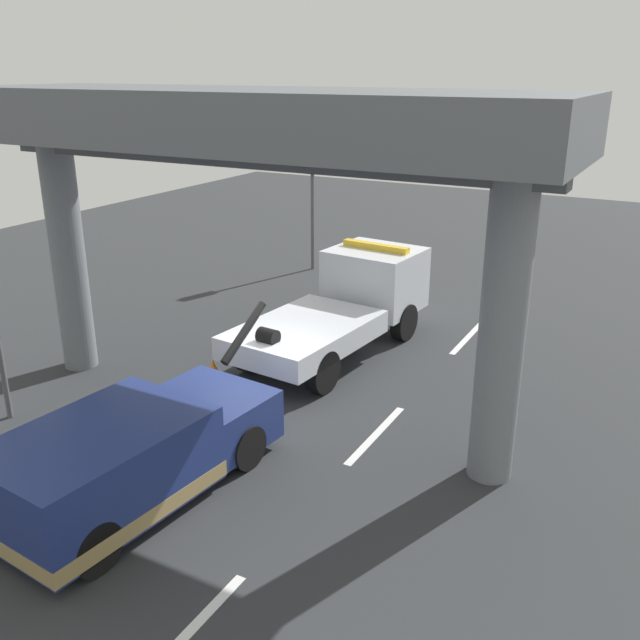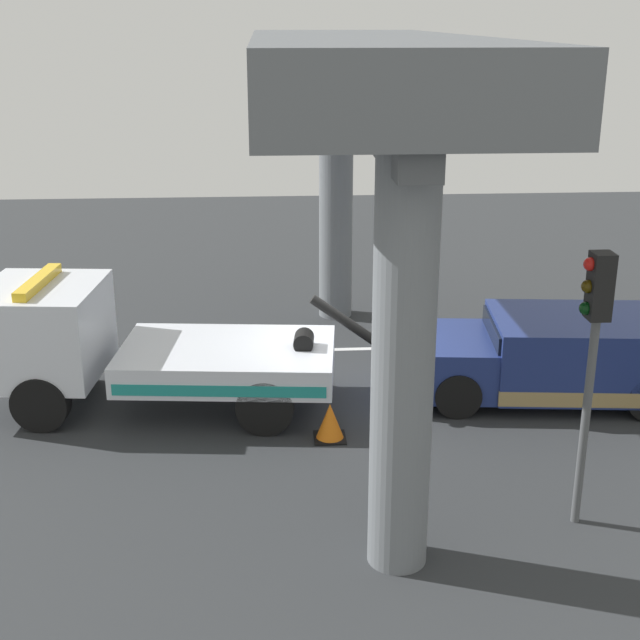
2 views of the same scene
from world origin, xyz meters
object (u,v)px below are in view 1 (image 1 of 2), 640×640
towed_van_green (129,459)px  traffic_cone_orange (214,373)px  tow_truck_white (348,302)px  traffic_light_far (313,182)px

towed_van_green → traffic_cone_orange: towed_van_green is taller
tow_truck_white → traffic_light_far: bearing=36.1°
tow_truck_white → traffic_light_far: traffic_light_far is taller
traffic_light_far → traffic_cone_orange: 10.50m
tow_truck_white → towed_van_green: size_ratio=1.36×
traffic_light_far → traffic_cone_orange: bearing=-163.8°
towed_van_green → traffic_light_far: traffic_light_far is taller
tow_truck_white → traffic_light_far: 7.72m
towed_van_green → traffic_light_far: bearing=17.1°
traffic_light_far → towed_van_green: bearing=-162.9°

